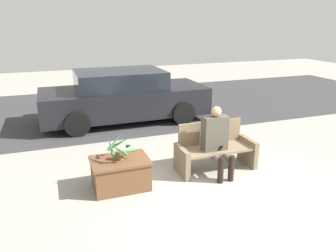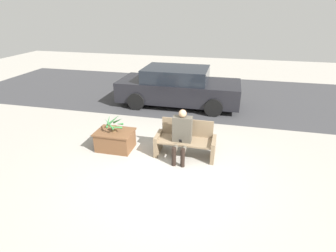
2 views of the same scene
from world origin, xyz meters
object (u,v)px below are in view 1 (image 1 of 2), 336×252
Objects in this scene: bench at (215,149)px; planter_box at (120,172)px; person_seated at (217,138)px; potted_plant at (120,148)px; parked_car at (124,96)px.

bench is 1.84m from planter_box.
person_seated reaches higher than planter_box.
potted_plant is (-1.75, 0.04, 0.03)m from person_seated.
parked_car is (-0.92, 3.62, 0.31)m from bench.
potted_plant is at bearing -15.34° from planter_box.
potted_plant reaches higher than planter_box.
planter_box is 1.91× the size of potted_plant.
person_seated is 1.81m from planter_box.
potted_plant is (-1.83, -0.14, 0.32)m from bench.
bench is 3.75m from parked_car.
person_seated is at bearing -1.47° from potted_plant.
bench is at bearing -75.78° from parked_car.
person_seated reaches higher than potted_plant.
planter_box is 3.89m from parked_car.
parked_car is at bearing 102.52° from person_seated.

